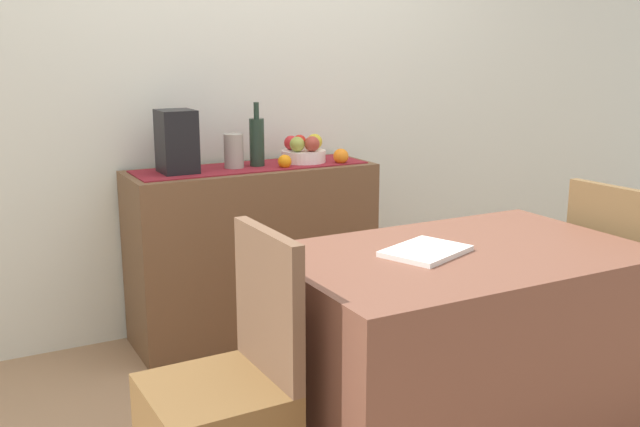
{
  "coord_description": "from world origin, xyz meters",
  "views": [
    {
      "loc": [
        -1.45,
        -2.29,
        1.43
      ],
      "look_at": [
        -0.02,
        0.38,
        0.72
      ],
      "focal_mm": 40.6,
      "sensor_mm": 36.0,
      "label": 1
    }
  ],
  "objects_px": {
    "wine_bottle": "(257,142)",
    "ceramic_vase": "(234,152)",
    "chair_by_corner": "(627,332)",
    "fruit_bowl": "(304,156)",
    "open_book": "(426,251)",
    "coffee_maker": "(177,142)",
    "sideboard_console": "(253,252)",
    "dining_table": "(457,351)"
  },
  "relations": [
    {
      "from": "coffee_maker",
      "to": "ceramic_vase",
      "type": "distance_m",
      "value": 0.28
    },
    {
      "from": "open_book",
      "to": "chair_by_corner",
      "type": "xyz_separation_m",
      "value": [
        1.02,
        -0.03,
        -0.48
      ]
    },
    {
      "from": "wine_bottle",
      "to": "ceramic_vase",
      "type": "xyz_separation_m",
      "value": [
        -0.12,
        -0.0,
        -0.04
      ]
    },
    {
      "from": "sideboard_console",
      "to": "dining_table",
      "type": "bearing_deg",
      "value": -80.74
    },
    {
      "from": "coffee_maker",
      "to": "chair_by_corner",
      "type": "relative_size",
      "value": 0.33
    },
    {
      "from": "sideboard_console",
      "to": "dining_table",
      "type": "relative_size",
      "value": 0.96
    },
    {
      "from": "coffee_maker",
      "to": "dining_table",
      "type": "bearing_deg",
      "value": -66.34
    },
    {
      "from": "sideboard_console",
      "to": "dining_table",
      "type": "height_order",
      "value": "sideboard_console"
    },
    {
      "from": "ceramic_vase",
      "to": "open_book",
      "type": "relative_size",
      "value": 0.6
    },
    {
      "from": "sideboard_console",
      "to": "dining_table",
      "type": "distance_m",
      "value": 1.35
    },
    {
      "from": "fruit_bowl",
      "to": "chair_by_corner",
      "type": "relative_size",
      "value": 0.25
    },
    {
      "from": "wine_bottle",
      "to": "ceramic_vase",
      "type": "relative_size",
      "value": 1.87
    },
    {
      "from": "fruit_bowl",
      "to": "sideboard_console",
      "type": "bearing_deg",
      "value": 180.0
    },
    {
      "from": "fruit_bowl",
      "to": "chair_by_corner",
      "type": "xyz_separation_m",
      "value": [
        0.83,
        -1.33,
        -0.62
      ]
    },
    {
      "from": "sideboard_console",
      "to": "coffee_maker",
      "type": "xyz_separation_m",
      "value": [
        -0.37,
        0.0,
        0.57
      ]
    },
    {
      "from": "fruit_bowl",
      "to": "ceramic_vase",
      "type": "xyz_separation_m",
      "value": [
        -0.37,
        0.0,
        0.05
      ]
    },
    {
      "from": "sideboard_console",
      "to": "open_book",
      "type": "bearing_deg",
      "value": -86.3
    },
    {
      "from": "fruit_bowl",
      "to": "wine_bottle",
      "type": "relative_size",
      "value": 0.71
    },
    {
      "from": "chair_by_corner",
      "to": "coffee_maker",
      "type": "bearing_deg",
      "value": 137.9
    },
    {
      "from": "dining_table",
      "to": "open_book",
      "type": "relative_size",
      "value": 4.49
    },
    {
      "from": "ceramic_vase",
      "to": "dining_table",
      "type": "xyz_separation_m",
      "value": [
        0.31,
        -1.33,
        -0.56
      ]
    },
    {
      "from": "ceramic_vase",
      "to": "chair_by_corner",
      "type": "height_order",
      "value": "ceramic_vase"
    },
    {
      "from": "wine_bottle",
      "to": "chair_by_corner",
      "type": "bearing_deg",
      "value": -51.03
    },
    {
      "from": "coffee_maker",
      "to": "ceramic_vase",
      "type": "height_order",
      "value": "coffee_maker"
    },
    {
      "from": "open_book",
      "to": "ceramic_vase",
      "type": "bearing_deg",
      "value": 76.28
    },
    {
      "from": "fruit_bowl",
      "to": "coffee_maker",
      "type": "height_order",
      "value": "coffee_maker"
    },
    {
      "from": "sideboard_console",
      "to": "chair_by_corner",
      "type": "relative_size",
      "value": 1.34
    },
    {
      "from": "ceramic_vase",
      "to": "dining_table",
      "type": "relative_size",
      "value": 0.13
    },
    {
      "from": "wine_bottle",
      "to": "sideboard_console",
      "type": "bearing_deg",
      "value": -180.0
    },
    {
      "from": "wine_bottle",
      "to": "open_book",
      "type": "xyz_separation_m",
      "value": [
        0.05,
        -1.3,
        -0.23
      ]
    },
    {
      "from": "ceramic_vase",
      "to": "open_book",
      "type": "bearing_deg",
      "value": -82.4
    },
    {
      "from": "dining_table",
      "to": "chair_by_corner",
      "type": "xyz_separation_m",
      "value": [
        0.89,
        -0.0,
        -0.1
      ]
    },
    {
      "from": "dining_table",
      "to": "chair_by_corner",
      "type": "relative_size",
      "value": 1.4
    },
    {
      "from": "coffee_maker",
      "to": "ceramic_vase",
      "type": "bearing_deg",
      "value": 0.0
    },
    {
      "from": "fruit_bowl",
      "to": "wine_bottle",
      "type": "xyz_separation_m",
      "value": [
        -0.25,
        0.0,
        0.09
      ]
    },
    {
      "from": "chair_by_corner",
      "to": "sideboard_console",
      "type": "bearing_deg",
      "value": 129.76
    },
    {
      "from": "chair_by_corner",
      "to": "open_book",
      "type": "bearing_deg",
      "value": 178.38
    },
    {
      "from": "wine_bottle",
      "to": "chair_by_corner",
      "type": "relative_size",
      "value": 0.35
    },
    {
      "from": "wine_bottle",
      "to": "chair_by_corner",
      "type": "height_order",
      "value": "wine_bottle"
    },
    {
      "from": "chair_by_corner",
      "to": "dining_table",
      "type": "bearing_deg",
      "value": 179.93
    },
    {
      "from": "wine_bottle",
      "to": "dining_table",
      "type": "relative_size",
      "value": 0.25
    },
    {
      "from": "chair_by_corner",
      "to": "wine_bottle",
      "type": "bearing_deg",
      "value": 128.97
    }
  ]
}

